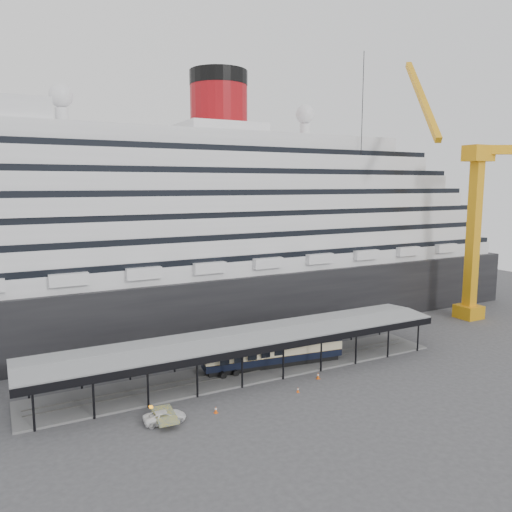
# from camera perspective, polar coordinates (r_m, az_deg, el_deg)

# --- Properties ---
(ground) EXTENTS (200.00, 200.00, 0.00)m
(ground) POSITION_cam_1_polar(r_m,az_deg,el_deg) (63.01, 1.23, -14.61)
(ground) COLOR #3A3A3D
(ground) RESTS_ON ground
(cruise_ship) EXTENTS (130.00, 30.00, 43.90)m
(cruise_ship) POSITION_cam_1_polar(r_m,az_deg,el_deg) (87.66, -8.92, 4.13)
(cruise_ship) COLOR black
(cruise_ship) RESTS_ON ground
(platform_canopy) EXTENTS (56.00, 9.18, 5.30)m
(platform_canopy) POSITION_cam_1_polar(r_m,az_deg,el_deg) (66.28, -0.90, -11.24)
(platform_canopy) COLOR slate
(platform_canopy) RESTS_ON ground
(crane_yellow) EXTENTS (23.83, 18.78, 47.60)m
(crane_yellow) POSITION_cam_1_polar(r_m,az_deg,el_deg) (97.18, 23.14, 4.92)
(crane_yellow) COLOR orange
(crane_yellow) RESTS_ON ground
(port_truck) EXTENTS (4.52, 2.36, 1.22)m
(port_truck) POSITION_cam_1_polar(r_m,az_deg,el_deg) (54.98, -10.38, -17.62)
(port_truck) COLOR white
(port_truck) RESTS_ON ground
(pullman_carriage) EXTENTS (19.61, 4.89, 19.10)m
(pullman_carriage) POSITION_cam_1_polar(r_m,az_deg,el_deg) (68.01, 2.05, -10.75)
(pullman_carriage) COLOR black
(pullman_carriage) RESTS_ON ground
(traffic_cone_left) EXTENTS (0.50, 0.50, 0.77)m
(traffic_cone_left) POSITION_cam_1_polar(r_m,az_deg,el_deg) (56.32, -4.61, -17.10)
(traffic_cone_left) COLOR #F3560D
(traffic_cone_left) RESTS_ON ground
(traffic_cone_mid) EXTENTS (0.36, 0.36, 0.66)m
(traffic_cone_mid) POSITION_cam_1_polar(r_m,az_deg,el_deg) (61.29, 4.82, -14.99)
(traffic_cone_mid) COLOR #D8500C
(traffic_cone_mid) RESTS_ON ground
(traffic_cone_right) EXTENTS (0.45, 0.45, 0.85)m
(traffic_cone_right) POSITION_cam_1_polar(r_m,az_deg,el_deg) (65.38, 7.10, -13.41)
(traffic_cone_right) COLOR #D74F0B
(traffic_cone_right) RESTS_ON ground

